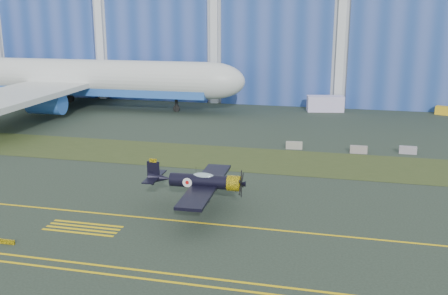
% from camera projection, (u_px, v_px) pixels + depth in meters
% --- Properties ---
extents(ground, '(260.00, 260.00, 0.00)m').
position_uv_depth(ground, '(321.00, 210.00, 44.62)').
color(ground, '#2D392E').
rests_on(ground, ground).
extents(grass_median, '(260.00, 10.00, 0.02)m').
position_uv_depth(grass_median, '(328.00, 164.00, 57.79)').
color(grass_median, '#475128').
rests_on(grass_median, ground).
extents(hangar, '(220.00, 45.70, 30.00)m').
position_uv_depth(hangar, '(344.00, 17.00, 108.31)').
color(hangar, silver).
rests_on(hangar, ground).
extents(taxiway_centreline, '(200.00, 0.20, 0.02)m').
position_uv_depth(taxiway_centreline, '(318.00, 234.00, 39.92)').
color(taxiway_centreline, yellow).
rests_on(taxiway_centreline, ground).
extents(edge_line_far, '(80.00, 0.20, 0.02)m').
position_uv_depth(edge_line_far, '(309.00, 290.00, 31.92)').
color(edge_line_far, yellow).
rests_on(edge_line_far, ground).
extents(hold_short_ladder, '(6.00, 2.40, 0.02)m').
position_uv_depth(hold_short_ladder, '(83.00, 228.00, 41.02)').
color(hold_short_ladder, yellow).
rests_on(hold_short_ladder, ground).
extents(guard_board_left, '(1.20, 0.15, 0.35)m').
position_uv_depth(guard_board_left, '(7.00, 242.00, 38.20)').
color(guard_board_left, yellow).
rests_on(guard_board_left, ground).
extents(warbird, '(9.88, 11.78, 3.40)m').
position_uv_depth(warbird, '(199.00, 181.00, 43.97)').
color(warbird, black).
rests_on(warbird, ground).
extents(jetliner, '(68.91, 58.75, 23.72)m').
position_uv_depth(jetliner, '(69.00, 38.00, 88.51)').
color(jetliner, silver).
rests_on(jetliner, ground).
extents(shipping_container, '(6.32, 3.47, 2.59)m').
position_uv_depth(shipping_container, '(325.00, 104.00, 87.60)').
color(shipping_container, silver).
rests_on(shipping_container, ground).
extents(tug, '(2.63, 2.11, 1.34)m').
position_uv_depth(tug, '(443.00, 110.00, 85.06)').
color(tug, yellow).
rests_on(tug, ground).
extents(cart, '(1.99, 1.24, 1.17)m').
position_uv_depth(cart, '(21.00, 96.00, 99.74)').
color(cart, silver).
rests_on(cart, ground).
extents(barrier_a, '(2.05, 0.81, 0.90)m').
position_uv_depth(barrier_a, '(294.00, 145.00, 64.15)').
color(barrier_a, '#9A978B').
rests_on(barrier_a, ground).
extents(barrier_b, '(2.01, 0.64, 0.90)m').
position_uv_depth(barrier_b, '(359.00, 150.00, 62.21)').
color(barrier_b, gray).
rests_on(barrier_b, ground).
extents(barrier_c, '(2.01, 0.63, 0.90)m').
position_uv_depth(barrier_c, '(408.00, 150.00, 62.00)').
color(barrier_c, '#978E9B').
rests_on(barrier_c, ground).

